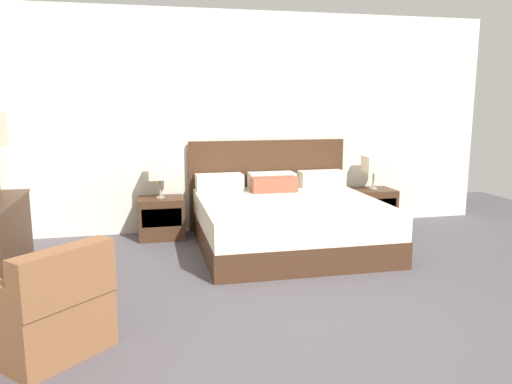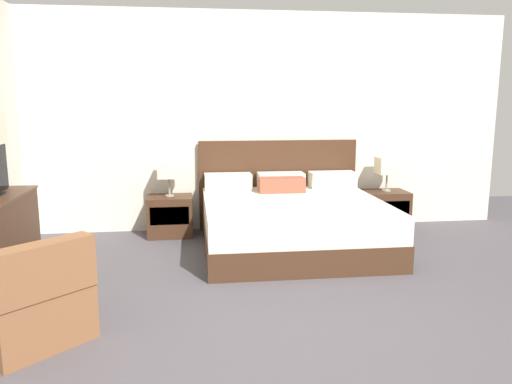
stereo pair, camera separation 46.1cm
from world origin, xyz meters
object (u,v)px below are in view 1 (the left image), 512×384
nightstand_left (161,218)px  table_lamp_left (160,171)px  nightstand_right (372,207)px  table_lamp_right (374,164)px  bed (287,220)px  armchair_by_window (47,312)px

nightstand_left → table_lamp_left: size_ratio=1.23×
nightstand_right → table_lamp_right: bearing=90.0°
bed → armchair_by_window: 3.03m
nightstand_right → armchair_by_window: bearing=-143.2°
nightstand_left → table_lamp_left: table_lamp_left is taller
nightstand_right → armchair_by_window: armchair_by_window is taller
armchair_by_window → table_lamp_left: bearing=72.8°
armchair_by_window → nightstand_right: bearing=36.8°
bed → table_lamp_left: 1.65m
nightstand_left → armchair_by_window: armchair_by_window is taller
nightstand_right → table_lamp_right: size_ratio=1.23×
table_lamp_right → armchair_by_window: table_lamp_right is taller
nightstand_right → table_lamp_left: table_lamp_left is taller
nightstand_right → table_lamp_right: 0.58m
armchair_by_window → nightstand_left: bearing=72.8°
bed → nightstand_right: bearing=26.5°
bed → nightstand_left: size_ratio=3.76×
bed → table_lamp_right: bearing=26.5°
nightstand_right → nightstand_left: bearing=180.0°
armchair_by_window → table_lamp_right: bearing=36.8°
table_lamp_left → armchair_by_window: table_lamp_left is taller
nightstand_right → table_lamp_right: (0.00, 0.00, 0.58)m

